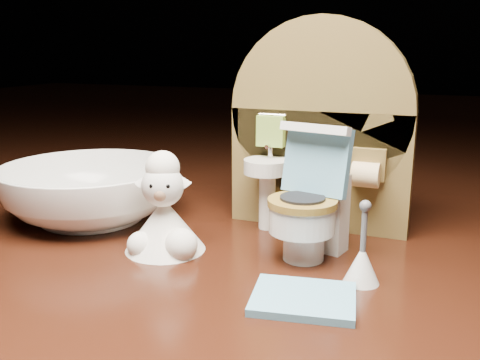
# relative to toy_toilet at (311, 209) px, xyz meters

# --- Properties ---
(backdrop_panel) EXTENTS (0.13, 0.05, 0.15)m
(backdrop_panel) POSITION_rel_toy_toilet_xyz_m (-0.01, 0.06, 0.04)
(backdrop_panel) COLOR brown
(backdrop_panel) RESTS_ON ground
(toy_toilet) EXTENTS (0.05, 0.06, 0.08)m
(toy_toilet) POSITION_rel_toy_toilet_xyz_m (0.00, 0.00, 0.00)
(toy_toilet) COLOR white
(toy_toilet) RESTS_ON ground
(bath_mat) EXTENTS (0.06, 0.05, 0.00)m
(bath_mat) POSITION_rel_toy_toilet_xyz_m (0.01, -0.06, -0.03)
(bath_mat) COLOR #66AACC
(bath_mat) RESTS_ON ground
(toilet_brush) EXTENTS (0.02, 0.02, 0.05)m
(toilet_brush) POSITION_rel_toy_toilet_xyz_m (0.04, -0.03, -0.02)
(toilet_brush) COLOR white
(toilet_brush) RESTS_ON ground
(plush_lamb) EXTENTS (0.05, 0.05, 0.07)m
(plush_lamb) POSITION_rel_toy_toilet_xyz_m (-0.09, -0.03, -0.01)
(plush_lamb) COLOR white
(plush_lamb) RESTS_ON ground
(ceramic_bowl) EXTENTS (0.16, 0.16, 0.04)m
(ceramic_bowl) POSITION_rel_toy_toilet_xyz_m (-0.17, 0.01, -0.01)
(ceramic_bowl) COLOR white
(ceramic_bowl) RESTS_ON ground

